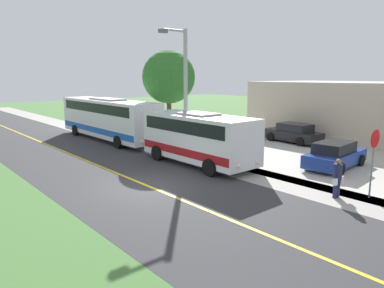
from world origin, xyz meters
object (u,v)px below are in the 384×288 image
at_px(parked_car_far, 335,155).
at_px(transit_bus_rear, 108,117).
at_px(parked_car_near, 293,133).
at_px(stop_sign, 374,152).
at_px(pedestrian_with_bags, 337,177).
at_px(shuttle_bus_front, 198,136).
at_px(street_light_pole, 184,89).
at_px(tree_curbside, 169,77).

bearing_deg(parked_car_far, transit_bus_rear, -72.07).
bearing_deg(parked_car_near, stop_sign, 47.83).
relative_size(stop_sign, parked_car_far, 0.64).
bearing_deg(stop_sign, pedestrian_with_bags, -42.45).
distance_m(stop_sign, parked_car_near, 12.75).
bearing_deg(parked_car_near, pedestrian_with_bags, 41.65).
bearing_deg(parked_car_far, parked_car_near, -129.47).
xyz_separation_m(shuttle_bus_front, transit_bus_rear, (0.05, -10.66, 0.17)).
bearing_deg(parked_car_far, stop_sign, 43.72).
bearing_deg(street_light_pole, transit_bus_rear, -87.71).
distance_m(shuttle_bus_front, transit_bus_rear, 10.66).
relative_size(pedestrian_with_bags, stop_sign, 0.57).
bearing_deg(tree_curbside, pedestrian_with_bags, 80.96).
bearing_deg(transit_bus_rear, parked_car_far, 107.93).
distance_m(pedestrian_with_bags, street_light_pole, 10.28).
height_order(stop_sign, street_light_pole, street_light_pole).
relative_size(stop_sign, parked_car_near, 0.64).
xyz_separation_m(shuttle_bus_front, parked_car_near, (-10.06, -0.42, -0.93)).
bearing_deg(tree_curbside, street_light_pole, 62.43).
height_order(street_light_pole, tree_curbside, street_light_pole).
distance_m(stop_sign, parked_car_far, 5.20).
relative_size(pedestrian_with_bags, parked_car_far, 0.36).
xyz_separation_m(pedestrian_with_bags, tree_curbside, (-2.31, -14.55, 3.99)).
relative_size(stop_sign, street_light_pole, 0.38).
height_order(parked_car_near, tree_curbside, tree_curbside).
bearing_deg(pedestrian_with_bags, transit_bus_rear, -88.24).
bearing_deg(parked_car_near, tree_curbside, -40.09).
bearing_deg(stop_sign, shuttle_bus_front, -80.28).
height_order(parked_car_near, parked_car_far, same).
bearing_deg(street_light_pole, shuttle_bus_front, 79.34).
distance_m(transit_bus_rear, pedestrian_with_bags, 18.75).
bearing_deg(parked_car_near, parked_car_far, 50.53).
bearing_deg(pedestrian_with_bags, shuttle_bus_front, -86.27).
xyz_separation_m(pedestrian_with_bags, stop_sign, (-1.01, 0.93, 1.08)).
bearing_deg(tree_curbside, transit_bus_rear, -55.28).
height_order(transit_bus_rear, stop_sign, transit_bus_rear).
bearing_deg(parked_car_near, street_light_pole, -7.22).
relative_size(shuttle_bus_front, parked_car_near, 1.66).
bearing_deg(transit_bus_rear, stop_sign, 94.62).
height_order(shuttle_bus_front, transit_bus_rear, transit_bus_rear).
bearing_deg(street_light_pole, stop_sign, 96.58).
bearing_deg(street_light_pole, parked_car_near, 172.78).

